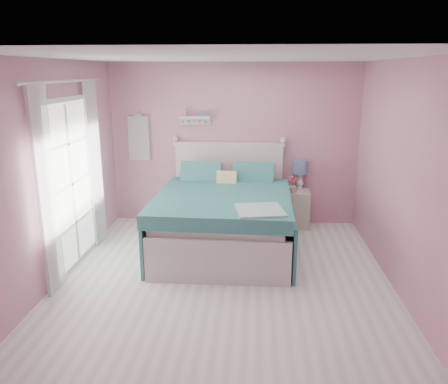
# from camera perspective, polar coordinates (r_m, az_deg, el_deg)

# --- Properties ---
(floor) EXTENTS (4.50, 4.50, 0.00)m
(floor) POSITION_cam_1_polar(r_m,az_deg,el_deg) (5.39, -0.01, -11.61)
(floor) COLOR silver
(floor) RESTS_ON ground
(room_shell) EXTENTS (4.50, 4.50, 4.50)m
(room_shell) POSITION_cam_1_polar(r_m,az_deg,el_deg) (4.88, -0.01, 5.19)
(room_shell) COLOR #C17A8C
(room_shell) RESTS_ON floor
(bed) EXTENTS (1.88, 2.35, 1.35)m
(bed) POSITION_cam_1_polar(r_m,az_deg,el_deg) (6.22, 0.01, -3.46)
(bed) COLOR silver
(bed) RESTS_ON floor
(nightstand) EXTENTS (0.42, 0.42, 0.60)m
(nightstand) POSITION_cam_1_polar(r_m,az_deg,el_deg) (7.17, 9.36, -2.17)
(nightstand) COLOR beige
(nightstand) RESTS_ON floor
(table_lamp) EXTENTS (0.24, 0.24, 0.49)m
(table_lamp) POSITION_cam_1_polar(r_m,az_deg,el_deg) (7.11, 9.93, 2.98)
(table_lamp) COLOR white
(table_lamp) RESTS_ON nightstand
(vase) EXTENTS (0.14, 0.14, 0.14)m
(vase) POSITION_cam_1_polar(r_m,az_deg,el_deg) (7.08, 8.87, 0.73)
(vase) COLOR #B7C3C2
(vase) RESTS_ON nightstand
(teacup) EXTENTS (0.11, 0.11, 0.07)m
(teacup) POSITION_cam_1_polar(r_m,az_deg,el_deg) (6.97, 8.99, 0.18)
(teacup) COLOR pink
(teacup) RESTS_ON nightstand
(roses) EXTENTS (0.14, 0.11, 0.12)m
(roses) POSITION_cam_1_polar(r_m,az_deg,el_deg) (7.05, 8.90, 1.59)
(roses) COLOR #C84465
(roses) RESTS_ON vase
(wall_shelf) EXTENTS (0.50, 0.15, 0.25)m
(wall_shelf) POSITION_cam_1_polar(r_m,az_deg,el_deg) (7.08, -3.87, 9.61)
(wall_shelf) COLOR silver
(wall_shelf) RESTS_ON room_shell
(hanging_dress) EXTENTS (0.34, 0.03, 0.72)m
(hanging_dress) POSITION_cam_1_polar(r_m,az_deg,el_deg) (7.30, -11.08, 6.89)
(hanging_dress) COLOR white
(hanging_dress) RESTS_ON room_shell
(french_door) EXTENTS (0.04, 1.32, 2.16)m
(french_door) POSITION_cam_1_polar(r_m,az_deg,el_deg) (5.84, -19.36, 0.92)
(french_door) COLOR silver
(french_door) RESTS_ON floor
(curtain_near) EXTENTS (0.04, 0.40, 2.32)m
(curtain_near) POSITION_cam_1_polar(r_m,az_deg,el_deg) (5.15, -22.15, -0.04)
(curtain_near) COLOR white
(curtain_near) RESTS_ON floor
(curtain_far) EXTENTS (0.04, 0.40, 2.32)m
(curtain_far) POSITION_cam_1_polar(r_m,az_deg,el_deg) (6.47, -16.49, 3.48)
(curtain_far) COLOR white
(curtain_far) RESTS_ON floor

